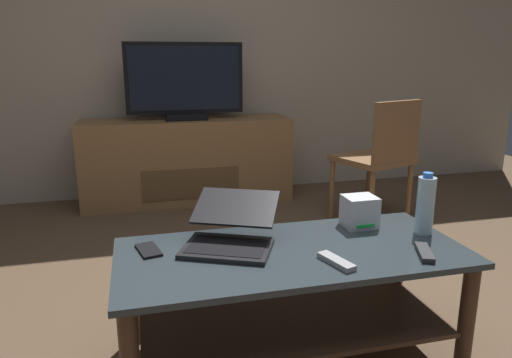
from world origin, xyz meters
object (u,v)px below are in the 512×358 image
at_px(dining_chair, 381,154).
at_px(laptop, 231,231).
at_px(router_box, 360,212).
at_px(tv_remote, 424,252).
at_px(soundbar_remote, 336,261).
at_px(television, 185,83).
at_px(water_bottle_near, 425,205).
at_px(coffee_table, 292,284).
at_px(media_cabinet, 188,161).
at_px(cell_phone, 149,250).

bearing_deg(dining_chair, laptop, -137.18).
xyz_separation_m(router_box, tv_remote, (0.09, -0.34, -0.06)).
distance_m(laptop, soundbar_remote, 0.42).
relative_size(television, water_bottle_near, 3.57).
bearing_deg(coffee_table, router_box, 25.72).
height_order(laptop, water_bottle_near, water_bottle_near).
relative_size(laptop, soundbar_remote, 2.97).
bearing_deg(television, soundbar_remote, -83.72).
xyz_separation_m(tv_remote, soundbar_remote, (-0.34, 0.01, 0.00)).
bearing_deg(media_cabinet, router_box, -76.05).
bearing_deg(television, water_bottle_near, -71.38).
bearing_deg(media_cabinet, tv_remote, -75.79).
distance_m(media_cabinet, soundbar_remote, 2.38).
bearing_deg(media_cabinet, soundbar_remote, -83.78).
bearing_deg(router_box, water_bottle_near, -31.83).
relative_size(laptop, cell_phone, 3.39).
bearing_deg(laptop, coffee_table, -26.75).
height_order(router_box, water_bottle_near, water_bottle_near).
height_order(coffee_table, laptop, laptop).
xyz_separation_m(water_bottle_near, soundbar_remote, (-0.47, -0.19, -0.11)).
bearing_deg(tv_remote, cell_phone, -173.48).
distance_m(router_box, soundbar_remote, 0.41).
bearing_deg(television, router_box, -75.90).
distance_m(television, router_box, 2.12).
xyz_separation_m(coffee_table, cell_phone, (-0.52, 0.12, 0.15)).
bearing_deg(laptop, tv_remote, -22.27).
height_order(laptop, soundbar_remote, laptop).
xyz_separation_m(router_box, water_bottle_near, (0.22, -0.14, 0.05)).
relative_size(tv_remote, soundbar_remote, 1.00).
height_order(television, laptop, television).
bearing_deg(laptop, television, 88.26).
relative_size(water_bottle_near, cell_phone, 1.82).
bearing_deg(water_bottle_near, coffee_table, -176.46).
distance_m(tv_remote, soundbar_remote, 0.34).
distance_m(dining_chair, laptop, 1.76).
bearing_deg(media_cabinet, coffee_table, -86.11).
distance_m(television, dining_chair, 1.58).
height_order(television, router_box, television).
bearing_deg(cell_phone, tv_remote, -29.61).
relative_size(coffee_table, soundbar_remote, 8.12).
distance_m(media_cabinet, tv_remote, 2.45).
distance_m(television, soundbar_remote, 2.41).
relative_size(media_cabinet, cell_phone, 11.88).
height_order(television, cell_phone, television).
bearing_deg(router_box, cell_phone, -176.67).
distance_m(water_bottle_near, soundbar_remote, 0.52).
height_order(coffee_table, cell_phone, cell_phone).
distance_m(media_cabinet, router_box, 2.10).
relative_size(media_cabinet, soundbar_remote, 10.39).
bearing_deg(cell_phone, laptop, -15.69).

